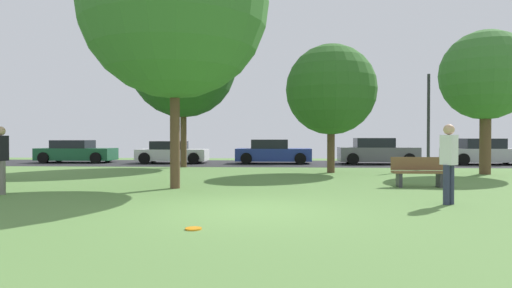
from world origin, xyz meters
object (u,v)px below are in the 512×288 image
object	(u,v)px
maple_tree_far	(183,64)
parked_car_green	(76,152)
parked_car_white	(172,153)
parked_car_silver	(484,153)
oak_tree_center	(175,4)
parked_car_grey	(377,152)
maple_tree_near	(331,90)
frisbee_disc	(193,229)
person_bystander	(1,156)
park_bench	(419,172)
parked_car_blue	(273,152)
oak_tree_right	(486,76)
street_lamp_post	(428,122)
person_thrower	(449,160)

from	to	relation	value
maple_tree_far	parked_car_green	size ratio (longest dim) A/B	1.77
parked_car_white	parked_car_silver	world-z (taller)	parked_car_silver
oak_tree_center	parked_car_grey	distance (m)	15.58
parked_car_white	parked_car_grey	distance (m)	11.70
maple_tree_near	maple_tree_far	world-z (taller)	maple_tree_far
frisbee_disc	parked_car_grey	bearing A→B (deg)	69.39
oak_tree_center	maple_tree_far	xyz separation A→B (m)	(-1.81, 8.97, -0.25)
person_bystander	park_bench	distance (m)	11.80
person_bystander	parked_car_blue	size ratio (longest dim) A/B	0.42
oak_tree_right	parked_car_grey	size ratio (longest dim) A/B	1.36
maple_tree_near	oak_tree_right	size ratio (longest dim) A/B	0.93
oak_tree_center	maple_tree_far	bearing A→B (deg)	101.42
parked_car_blue	parked_car_grey	world-z (taller)	parked_car_grey
maple_tree_near	maple_tree_far	bearing A→B (deg)	156.99
parked_car_blue	frisbee_disc	bearing A→B (deg)	-92.76
frisbee_disc	parked_car_white	bearing A→B (deg)	105.49
frisbee_disc	person_bystander	bearing A→B (deg)	146.10
maple_tree_near	frisbee_disc	size ratio (longest dim) A/B	20.14
oak_tree_right	parked_car_silver	world-z (taller)	oak_tree_right
street_lamp_post	parked_car_blue	bearing A→B (deg)	152.82
parked_car_blue	park_bench	world-z (taller)	parked_car_blue
parked_car_grey	person_bystander	bearing A→B (deg)	-132.43
frisbee_disc	parked_car_white	distance (m)	18.64
parked_car_white	street_lamp_post	size ratio (longest dim) A/B	0.89
parked_car_silver	park_bench	distance (m)	13.34
maple_tree_far	frisbee_disc	xyz separation A→B (m)	(3.53, -14.64, -5.15)
parked_car_grey	street_lamp_post	size ratio (longest dim) A/B	0.96
person_thrower	frisbee_disc	distance (m)	6.05
parked_car_blue	street_lamp_post	xyz separation A→B (m)	(7.48, -3.84, 1.62)
parked_car_blue	oak_tree_center	bearing A→B (deg)	-101.87
maple_tree_near	parked_car_silver	world-z (taller)	maple_tree_near
maple_tree_far	person_thrower	size ratio (longest dim) A/B	4.35
parked_car_green	parked_car_white	distance (m)	5.86
oak_tree_right	parked_car_grey	bearing A→B (deg)	114.08
oak_tree_center	frisbee_disc	bearing A→B (deg)	-73.09
parked_car_green	parked_car_grey	bearing A→B (deg)	-1.02
maple_tree_far	parked_car_green	xyz separation A→B (m)	(-7.29, 3.54, -4.54)
frisbee_disc	parked_car_grey	distance (m)	19.10
oak_tree_center	parked_car_grey	world-z (taller)	oak_tree_center
parked_car_white	parked_car_grey	bearing A→B (deg)	-0.42
maple_tree_far	street_lamp_post	xyz separation A→B (m)	(11.88, -0.48, -2.91)
person_bystander	parked_car_blue	distance (m)	15.57
parked_car_grey	maple_tree_far	bearing A→B (deg)	-162.52
parked_car_green	park_bench	size ratio (longest dim) A/B	2.76
park_bench	parked_car_white	bearing A→B (deg)	-47.44
oak_tree_center	frisbee_disc	distance (m)	8.01
oak_tree_right	park_bench	world-z (taller)	oak_tree_right
maple_tree_near	person_bystander	distance (m)	12.41
oak_tree_center	maple_tree_near	bearing A→B (deg)	48.97
person_bystander	park_bench	size ratio (longest dim) A/B	1.12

